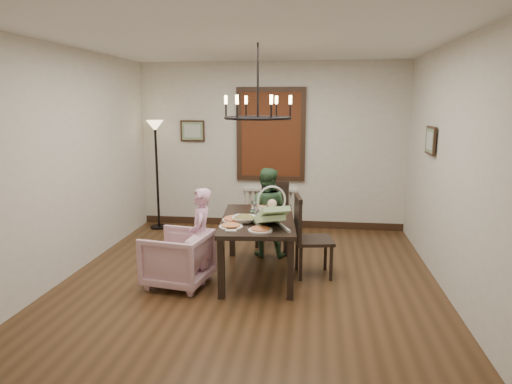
% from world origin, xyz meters
% --- Properties ---
extents(room_shell, '(4.51, 5.00, 2.81)m').
position_xyz_m(room_shell, '(0.00, 0.37, 1.40)').
color(room_shell, '#4F321B').
rests_on(room_shell, ground).
extents(dining_table, '(1.03, 1.64, 0.73)m').
position_xyz_m(dining_table, '(0.07, 0.20, 0.65)').
color(dining_table, black).
rests_on(dining_table, room_shell).
extents(chair_far, '(0.50, 0.50, 0.97)m').
position_xyz_m(chair_far, '(0.12, 1.41, 0.48)').
color(chair_far, black).
rests_on(chair_far, room_shell).
extents(chair_right, '(0.52, 0.52, 1.02)m').
position_xyz_m(chair_right, '(0.76, 0.28, 0.51)').
color(chair_right, black).
rests_on(chair_right, room_shell).
extents(armchair, '(0.82, 0.80, 0.65)m').
position_xyz_m(armchair, '(-0.83, -0.23, 0.32)').
color(armchair, beige).
rests_on(armchair, room_shell).
extents(elderly_woman, '(0.28, 0.38, 0.95)m').
position_xyz_m(elderly_woman, '(-0.57, -0.11, 0.47)').
color(elderly_woman, '#E8A3C4').
rests_on(elderly_woman, room_shell).
extents(seated_man, '(0.53, 0.42, 1.03)m').
position_xyz_m(seated_man, '(0.09, 0.97, 0.52)').
color(seated_man, '#375D39').
rests_on(seated_man, room_shell).
extents(baby_bouncer, '(0.53, 0.60, 0.33)m').
position_xyz_m(baby_bouncer, '(0.27, -0.19, 0.89)').
color(baby_bouncer, '#BBE39D').
rests_on(baby_bouncer, dining_table).
extents(salad_bowl, '(0.34, 0.34, 0.08)m').
position_xyz_m(salad_bowl, '(-0.07, -0.01, 0.77)').
color(salad_bowl, white).
rests_on(salad_bowl, dining_table).
extents(pizza_platter, '(0.33, 0.33, 0.04)m').
position_xyz_m(pizza_platter, '(-0.17, 0.03, 0.75)').
color(pizza_platter, tan).
rests_on(pizza_platter, dining_table).
extents(drinking_glass, '(0.07, 0.07, 0.13)m').
position_xyz_m(drinking_glass, '(0.06, 0.26, 0.80)').
color(drinking_glass, silver).
rests_on(drinking_glass, dining_table).
extents(window_blinds, '(1.00, 0.03, 1.40)m').
position_xyz_m(window_blinds, '(0.00, 2.46, 1.60)').
color(window_blinds, '#5F2F13').
rests_on(window_blinds, room_shell).
extents(radiator, '(0.92, 0.12, 0.62)m').
position_xyz_m(radiator, '(0.00, 2.48, 0.35)').
color(radiator, silver).
rests_on(radiator, room_shell).
extents(picture_back, '(0.42, 0.03, 0.36)m').
position_xyz_m(picture_back, '(-1.35, 2.47, 1.65)').
color(picture_back, black).
rests_on(picture_back, room_shell).
extents(picture_right, '(0.03, 0.42, 0.36)m').
position_xyz_m(picture_right, '(2.21, 0.90, 1.65)').
color(picture_right, black).
rests_on(picture_right, room_shell).
extents(floor_lamp, '(0.30, 0.30, 1.80)m').
position_xyz_m(floor_lamp, '(-1.90, 2.15, 0.90)').
color(floor_lamp, black).
rests_on(floor_lamp, room_shell).
extents(chandelier, '(0.80, 0.80, 0.04)m').
position_xyz_m(chandelier, '(0.07, 0.20, 1.95)').
color(chandelier, black).
rests_on(chandelier, room_shell).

